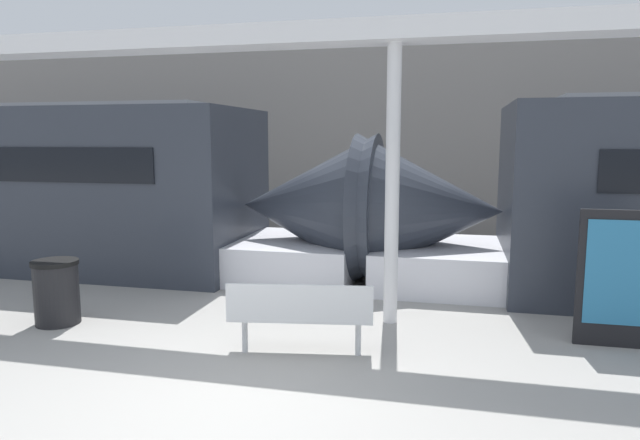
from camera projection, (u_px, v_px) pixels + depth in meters
ground_plane at (234, 398)px, 5.62m from camera, size 60.00×60.00×0.00m
station_wall at (378, 140)px, 15.46m from camera, size 56.00×0.20×5.00m
bench_near at (300, 312)px, 6.63m from camera, size 1.74×0.70×0.89m
trash_bin at (57, 292)px, 7.83m from camera, size 0.62×0.62×0.89m
poster_board at (627, 279)px, 6.87m from camera, size 1.14×0.07×1.70m
support_column_near at (392, 187)px, 7.70m from camera, size 0.19×0.19×3.78m
canopy_beam at (395, 31)px, 7.41m from camera, size 28.00×0.60×0.28m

